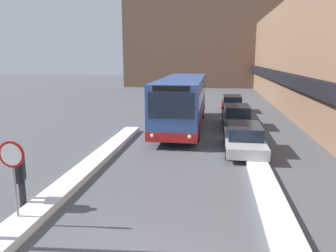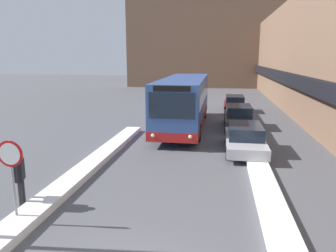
{
  "view_description": "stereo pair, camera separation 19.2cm",
  "coord_description": "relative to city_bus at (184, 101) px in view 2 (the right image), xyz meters",
  "views": [
    {
      "loc": [
        1.66,
        -5.38,
        4.72
      ],
      "look_at": [
        -0.29,
        8.2,
        1.84
      ],
      "focal_mm": 35.0,
      "sensor_mm": 36.0,
      "label": 1
    },
    {
      "loc": [
        1.85,
        -5.35,
        4.72
      ],
      "look_at": [
        -0.29,
        8.2,
        1.84
      ],
      "focal_mm": 35.0,
      "sensor_mm": 36.0,
      "label": 2
    }
  ],
  "objects": [
    {
      "name": "building_backdrop_far",
      "position": [
        0.49,
        33.78,
        5.42
      ],
      "size": [
        26.0,
        8.0,
        14.48
      ],
      "color": "brown",
      "rests_on": "ground_plane"
    },
    {
      "name": "building_row_right",
      "position": [
        10.47,
        7.48,
        2.98
      ],
      "size": [
        5.5,
        60.0,
        9.64
      ],
      "color": "brown",
      "rests_on": "ground_plane"
    },
    {
      "name": "parked_car_front",
      "position": [
        3.69,
        -5.32,
        -1.12
      ],
      "size": [
        1.93,
        4.82,
        1.37
      ],
      "color": "#B7B7BC",
      "rests_on": "ground_plane"
    },
    {
      "name": "city_bus",
      "position": [
        0.0,
        0.0,
        0.0
      ],
      "size": [
        2.72,
        11.83,
        3.38
      ],
      "color": "#335193",
      "rests_on": "ground_plane"
    },
    {
      "name": "pedestrian",
      "position": [
        -3.81,
        -12.92,
        -0.72
      ],
      "size": [
        0.39,
        0.56,
        1.83
      ],
      "rotation": [
        0.0,
        0.0,
        -1.2
      ],
      "color": "#232328",
      "rests_on": "ground_plane"
    },
    {
      "name": "stop_sign",
      "position": [
        -3.32,
        -13.98,
        -0.01
      ],
      "size": [
        0.76,
        0.08,
        2.49
      ],
      "color": "gray",
      "rests_on": "ground_plane"
    },
    {
      "name": "parked_car_back",
      "position": [
        3.69,
        7.39,
        -1.11
      ],
      "size": [
        1.8,
        4.64,
        1.4
      ],
      "color": "maroon",
      "rests_on": "ground_plane"
    },
    {
      "name": "parked_car_middle",
      "position": [
        3.69,
        0.61,
        -1.06
      ],
      "size": [
        1.89,
        4.8,
        1.5
      ],
      "color": "#38383D",
      "rests_on": "ground_plane"
    },
    {
      "name": "snow_bank_right",
      "position": [
        4.09,
        -7.65,
        -1.7
      ],
      "size": [
        0.9,
        17.51,
        0.24
      ],
      "color": "silver",
      "rests_on": "ground_plane"
    },
    {
      "name": "snow_bank_left",
      "position": [
        -3.11,
        -9.64,
        -1.68
      ],
      "size": [
        0.9,
        16.08,
        0.27
      ],
      "color": "silver",
      "rests_on": "ground_plane"
    }
  ]
}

